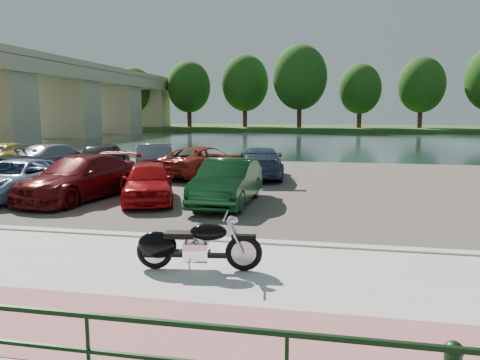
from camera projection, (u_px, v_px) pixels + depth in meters
The scene contains 21 objects.
ground at pixel (200, 274), 8.67m from camera, with size 200.00×200.00×0.00m, color #595447.
promenade at pixel (183, 292), 7.70m from camera, with size 60.00×6.00×0.10m, color #BBB8B0.
pink_path at pixel (148, 330), 6.23m from camera, with size 60.00×2.00×0.01m, color #A25B5C.
kerb at pixel (225, 242), 10.60m from camera, with size 60.00×0.30×0.14m, color #BBB8B0.
parking_lot at pixel (275, 184), 19.34m from camera, with size 60.00×18.00×0.04m, color #403B34.
river at pixel (310, 142), 47.47m from camera, with size 120.00×40.00×0.00m, color black.
far_bank at pixel (320, 128), 78.47m from camera, with size 120.00×24.00×0.60m, color #224017.
bridge at pixel (64, 90), 53.15m from camera, with size 7.00×56.00×8.55m.
railing at pixel (87, 334), 4.68m from camera, with size 24.04×0.05×0.90m.
far_trees at pixel (349, 82), 70.56m from camera, with size 70.25×10.68×12.52m.
motorcycle at pixel (187, 245), 8.58m from camera, with size 2.33×0.75×1.05m.
car_2 at pixel (16, 179), 16.19m from camera, with size 2.16×4.69×1.30m, color #8397BF.
car_3 at pixel (79, 178), 15.87m from camera, with size 2.07×5.09×1.48m, color #5C0D0E.
car_4 at pixel (148, 182), 15.42m from camera, with size 1.58×3.94×1.34m, color #B00B10.
car_5 at pixel (228, 182), 14.96m from camera, with size 1.53×4.40×1.45m, color #103B1A.
car_6 at pixel (10, 157), 23.54m from camera, with size 2.37×5.14×1.43m, color #A89926.
car_7 at pixel (56, 158), 22.70m from camera, with size 2.02×4.96×1.44m, color gray.
car_8 at pixel (104, 158), 22.45m from camera, with size 1.82×4.53×1.54m, color black.
car_9 at pixel (155, 159), 22.04m from camera, with size 1.58×4.52×1.49m, color slate.
car_10 at pixel (204, 161), 21.43m from camera, with size 2.32×5.02×1.40m, color maroon.
car_11 at pixel (261, 163), 21.03m from camera, with size 1.94×4.77×1.38m, color #2B3954.
Camera 1 is at (2.37, -8.02, 2.98)m, focal length 35.00 mm.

